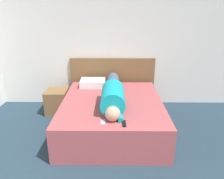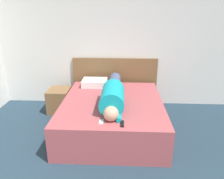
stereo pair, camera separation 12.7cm
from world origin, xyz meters
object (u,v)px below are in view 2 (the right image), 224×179
Objects in this scene: person_lying at (113,94)px; cell_phone at (101,122)px; bed at (112,115)px; tv_remote at (122,124)px; nightstand at (59,100)px; pillow_near_headboard at (95,83)px.

person_lying is 13.27× the size of cell_phone.
cell_phone is at bearing -98.81° from bed.
cell_phone is (-0.28, 0.05, -0.01)m from tv_remote.
pillow_near_headboard reaches higher than nightstand.
nightstand is at bearing 146.79° from person_lying.
tv_remote is 0.29m from cell_phone.
person_lying is 0.75m from tv_remote.
nightstand is 1.74m from cell_phone.
person_lying reaches higher than nightstand.
cell_phone reaches higher than bed.
pillow_near_headboard reaches higher than cell_phone.
pillow_near_headboard is at bearing 6.08° from nightstand.
nightstand is 0.81m from pillow_near_headboard.
cell_phone is at bearing -101.01° from person_lying.
cell_phone is at bearing -79.64° from pillow_near_headboard.
nightstand is at bearing -173.92° from pillow_near_headboard.
bed is at bearing 101.88° from tv_remote.
tv_remote is (1.27, -1.45, 0.31)m from nightstand.
person_lying is at bearing -79.97° from bed.
person_lying is (1.12, -0.73, 0.45)m from nightstand.
pillow_near_headboard is at bearing 100.36° from cell_phone.
nightstand is 0.27× the size of person_lying.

